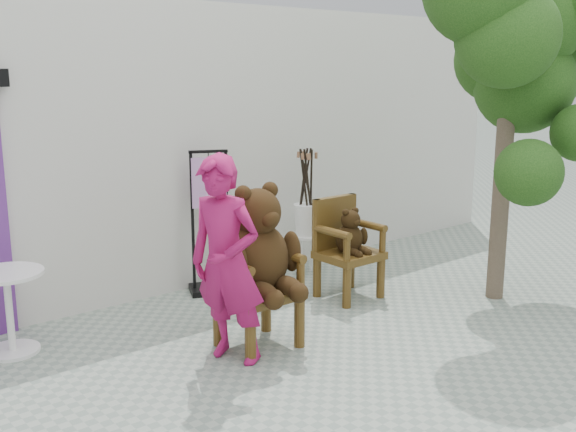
% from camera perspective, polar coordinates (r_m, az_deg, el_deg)
% --- Properties ---
extents(ground_plane, '(60.00, 60.00, 0.00)m').
position_cam_1_polar(ground_plane, '(5.88, 10.20, -11.12)').
color(ground_plane, gray).
rests_on(ground_plane, ground).
extents(back_wall, '(9.00, 1.00, 3.00)m').
position_cam_1_polar(back_wall, '(7.80, -7.03, 6.20)').
color(back_wall, silver).
rests_on(back_wall, ground).
extents(chair_big, '(0.70, 0.74, 1.41)m').
position_cam_1_polar(chair_big, '(5.63, -2.59, -3.50)').
color(chair_big, '#402B0D').
rests_on(chair_big, ground).
extents(chair_small, '(0.59, 0.54, 1.03)m').
position_cam_1_polar(chair_small, '(6.96, 4.95, -2.10)').
color(chair_small, '#402B0D').
rests_on(chair_small, ground).
extents(person, '(0.62, 0.73, 1.70)m').
position_cam_1_polar(person, '(5.26, -5.14, -3.96)').
color(person, '#9C1350').
rests_on(person, ground).
extents(cafe_table, '(0.60, 0.60, 0.70)m').
position_cam_1_polar(cafe_table, '(6.05, -22.58, -6.77)').
color(cafe_table, white).
rests_on(cafe_table, ground).
extents(display_stand, '(0.55, 0.50, 1.51)m').
position_cam_1_polar(display_stand, '(7.10, -6.59, -1.91)').
color(display_stand, black).
rests_on(display_stand, ground).
extents(stool_bucket, '(0.32, 0.32, 1.45)m').
position_cam_1_polar(stool_bucket, '(7.69, 1.58, -0.27)').
color(stool_bucket, white).
rests_on(stool_bucket, ground).
extents(tree, '(2.28, 1.67, 3.57)m').
position_cam_1_polar(tree, '(7.03, 19.41, 13.73)').
color(tree, '#453729').
rests_on(tree, ground).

